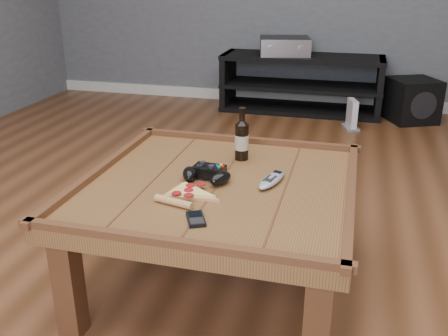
% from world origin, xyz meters
% --- Properties ---
extents(ground, '(6.00, 6.00, 0.00)m').
position_xyz_m(ground, '(0.00, 0.00, 0.00)').
color(ground, '#4C2B15').
rests_on(ground, ground).
extents(baseboard, '(5.00, 0.02, 0.10)m').
position_xyz_m(baseboard, '(0.00, 2.99, 0.05)').
color(baseboard, silver).
rests_on(baseboard, ground).
extents(coffee_table, '(1.03, 1.03, 0.48)m').
position_xyz_m(coffee_table, '(0.00, 0.00, 0.39)').
color(coffee_table, '#543418').
rests_on(coffee_table, ground).
extents(media_console, '(1.40, 0.45, 0.50)m').
position_xyz_m(media_console, '(0.00, 2.75, 0.25)').
color(media_console, black).
rests_on(media_console, ground).
extents(beer_bottle, '(0.06, 0.06, 0.22)m').
position_xyz_m(beer_bottle, '(0.03, 0.27, 0.54)').
color(beer_bottle, black).
rests_on(beer_bottle, coffee_table).
extents(game_controller, '(0.21, 0.15, 0.06)m').
position_xyz_m(game_controller, '(-0.05, 0.01, 0.48)').
color(game_controller, black).
rests_on(game_controller, coffee_table).
extents(pizza_slice, '(0.22, 0.29, 0.03)m').
position_xyz_m(pizza_slice, '(-0.08, -0.15, 0.46)').
color(pizza_slice, tan).
rests_on(pizza_slice, coffee_table).
extents(smartphone, '(0.09, 0.11, 0.01)m').
position_xyz_m(smartphone, '(0.01, -0.32, 0.46)').
color(smartphone, black).
rests_on(smartphone, coffee_table).
extents(remote_control, '(0.11, 0.20, 0.03)m').
position_xyz_m(remote_control, '(0.19, 0.04, 0.46)').
color(remote_control, gray).
rests_on(remote_control, coffee_table).
extents(av_receiver, '(0.49, 0.43, 0.15)m').
position_xyz_m(av_receiver, '(-0.16, 2.74, 0.57)').
color(av_receiver, black).
rests_on(av_receiver, media_console).
extents(subwoofer, '(0.47, 0.47, 0.36)m').
position_xyz_m(subwoofer, '(0.94, 2.67, 0.18)').
color(subwoofer, black).
rests_on(subwoofer, ground).
extents(game_console, '(0.15, 0.21, 0.24)m').
position_xyz_m(game_console, '(0.46, 2.33, 0.11)').
color(game_console, gray).
rests_on(game_console, ground).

